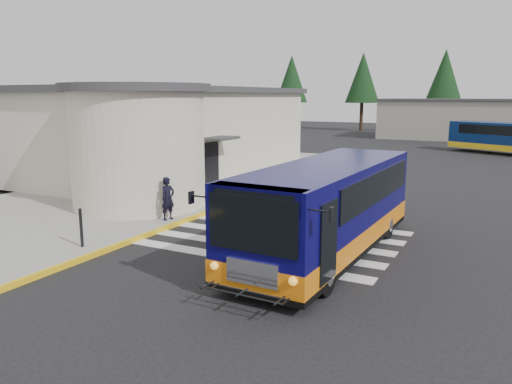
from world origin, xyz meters
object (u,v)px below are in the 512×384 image
at_px(pedestrian_a, 168,199).
at_px(bollard, 81,228).
at_px(pedestrian_b, 106,188).
at_px(transit_bus, 327,212).
at_px(far_bus_a, 503,137).

xyz_separation_m(pedestrian_a, bollard, (-0.24, -3.79, -0.19)).
bearing_deg(pedestrian_a, pedestrian_b, 106.49).
bearing_deg(transit_bus, pedestrian_a, 174.78).
height_order(pedestrian_a, far_bus_a, far_bus_a).
distance_m(pedestrian_b, far_bus_a, 32.40).
bearing_deg(far_bus_a, transit_bus, -159.94).
height_order(pedestrian_a, pedestrian_b, pedestrian_b).
bearing_deg(far_bus_a, pedestrian_b, -176.03).
bearing_deg(far_bus_a, pedestrian_a, -171.41).
bearing_deg(pedestrian_a, transit_bus, -82.72).
bearing_deg(far_bus_a, bollard, -169.84).
xyz_separation_m(transit_bus, pedestrian_b, (-8.97, 0.64, -0.19)).
relative_size(pedestrian_a, far_bus_a, 0.19).
height_order(pedestrian_a, bollard, pedestrian_a).
xyz_separation_m(transit_bus, far_bus_a, (3.66, 30.48, 0.11)).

